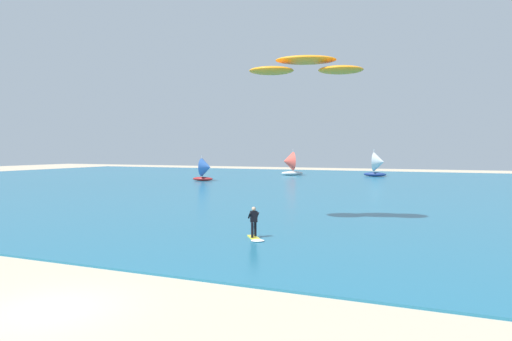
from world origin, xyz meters
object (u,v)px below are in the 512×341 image
object	(u,v)px
kitesurfer	(255,227)
sailboat_mid_right	(205,169)
kite	(306,66)
sailboat_trailing	(378,164)
sailboat_heeled_over	(289,163)

from	to	relation	value
kitesurfer	sailboat_mid_right	bearing A→B (deg)	122.99
kite	sailboat_trailing	xyz separation A→B (m)	(-4.70, 55.21, -7.75)
sailboat_trailing	sailboat_mid_right	world-z (taller)	sailboat_trailing
kite	sailboat_trailing	bearing A→B (deg)	94.86
kite	sailboat_heeled_over	world-z (taller)	kite
kitesurfer	sailboat_trailing	distance (m)	61.20
sailboat_heeled_over	sailboat_mid_right	distance (m)	20.39
kite	sailboat_heeled_over	bearing A→B (deg)	110.88
sailboat_heeled_over	sailboat_mid_right	world-z (taller)	sailboat_heeled_over
kitesurfer	kite	world-z (taller)	kite
sailboat_heeled_over	sailboat_trailing	size ratio (longest dim) A/B	1.01
kite	sailboat_trailing	size ratio (longest dim) A/B	1.58
sailboat_mid_right	kite	bearing A→B (deg)	-51.67
kite	sailboat_mid_right	world-z (taller)	kite
sailboat_trailing	sailboat_mid_right	size ratio (longest dim) A/B	1.24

